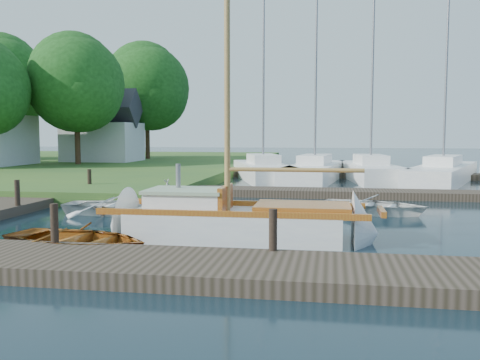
% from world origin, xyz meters
% --- Properties ---
extents(ground, '(160.00, 160.00, 0.00)m').
position_xyz_m(ground, '(0.00, 0.00, 0.00)').
color(ground, black).
rests_on(ground, ground).
extents(near_dock, '(18.00, 2.20, 0.30)m').
position_xyz_m(near_dock, '(0.00, -6.00, 0.15)').
color(near_dock, '#2F271C').
rests_on(near_dock, ground).
extents(left_dock, '(2.20, 18.00, 0.30)m').
position_xyz_m(left_dock, '(-8.00, 2.00, 0.15)').
color(left_dock, '#2F271C').
rests_on(left_dock, ground).
extents(far_dock, '(14.00, 1.60, 0.30)m').
position_xyz_m(far_dock, '(2.00, 6.50, 0.15)').
color(far_dock, '#2F271C').
rests_on(far_dock, ground).
extents(pontoon, '(30.00, 1.60, 0.30)m').
position_xyz_m(pontoon, '(10.00, 16.00, 0.15)').
color(pontoon, '#2F271C').
rests_on(pontoon, ground).
extents(mooring_post_1, '(0.16, 0.16, 0.80)m').
position_xyz_m(mooring_post_1, '(-3.00, -5.00, 0.70)').
color(mooring_post_1, black).
rests_on(mooring_post_1, near_dock).
extents(mooring_post_2, '(0.16, 0.16, 0.80)m').
position_xyz_m(mooring_post_2, '(1.50, -5.00, 0.70)').
color(mooring_post_2, black).
rests_on(mooring_post_2, near_dock).
extents(mooring_post_4, '(0.16, 0.16, 0.80)m').
position_xyz_m(mooring_post_4, '(-7.00, 0.00, 0.70)').
color(mooring_post_4, black).
rests_on(mooring_post_4, left_dock).
extents(mooring_post_5, '(0.16, 0.16, 0.80)m').
position_xyz_m(mooring_post_5, '(-7.00, 5.00, 0.70)').
color(mooring_post_5, black).
rests_on(mooring_post_5, left_dock).
extents(sailboat, '(7.17, 2.07, 9.83)m').
position_xyz_m(sailboat, '(0.50, -2.53, 0.34)').
color(sailboat, silver).
rests_on(sailboat, ground).
extents(dinghy, '(3.77, 3.03, 0.69)m').
position_xyz_m(dinghy, '(-2.81, -4.40, 0.35)').
color(dinghy, maroon).
rests_on(dinghy, ground).
extents(tender_a, '(3.44, 2.52, 0.69)m').
position_xyz_m(tender_a, '(-4.07, 0.78, 0.35)').
color(tender_a, silver).
rests_on(tender_a, ground).
extents(tender_b, '(2.41, 2.24, 1.04)m').
position_xyz_m(tender_b, '(-2.96, 2.74, 0.52)').
color(tender_b, silver).
rests_on(tender_b, ground).
extents(tender_c, '(3.90, 3.31, 0.69)m').
position_xyz_m(tender_c, '(3.90, 2.19, 0.34)').
color(tender_c, silver).
rests_on(tender_c, ground).
extents(marina_boat_0, '(4.58, 8.56, 11.19)m').
position_xyz_m(marina_boat_0, '(-1.08, 13.67, 0.57)').
color(marina_boat_0, silver).
rests_on(marina_boat_0, ground).
extents(marina_boat_1, '(3.37, 9.28, 10.89)m').
position_xyz_m(marina_boat_1, '(1.70, 13.61, 0.57)').
color(marina_boat_1, silver).
rests_on(marina_boat_1, ground).
extents(marina_boat_2, '(3.26, 8.13, 12.28)m').
position_xyz_m(marina_boat_2, '(4.63, 14.13, 0.58)').
color(marina_boat_2, silver).
rests_on(marina_boat_2, ground).
extents(marina_boat_3, '(5.44, 10.12, 13.06)m').
position_xyz_m(marina_boat_3, '(8.21, 13.61, 0.58)').
color(marina_boat_3, silver).
rests_on(marina_boat_3, ground).
extents(house_c, '(5.25, 4.00, 5.28)m').
position_xyz_m(house_c, '(-14.00, 22.00, 2.58)').
color(house_c, silver).
rests_on(house_c, shore).
extents(tree_3, '(6.41, 6.38, 8.74)m').
position_xyz_m(tree_3, '(-14.00, 18.05, 5.81)').
color(tree_3, '#332114').
rests_on(tree_3, shore).
extents(tree_4, '(7.01, 7.01, 9.66)m').
position_xyz_m(tree_4, '(-22.00, 22.05, 6.37)').
color(tree_4, '#332114').
rests_on(tree_4, shore).
extents(tree_7, '(6.83, 6.83, 9.38)m').
position_xyz_m(tree_7, '(-12.00, 26.05, 6.20)').
color(tree_7, '#332114').
rests_on(tree_7, shore).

